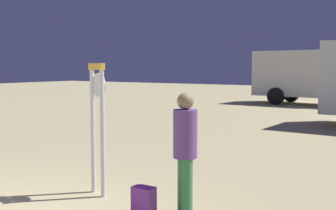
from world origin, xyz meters
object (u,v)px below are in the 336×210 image
(box_truck_far, at_px, (312,75))
(person_near_clock, at_px, (185,148))
(backpack, at_px, (144,203))
(standing_clock, at_px, (98,116))

(box_truck_far, bearing_deg, person_near_clock, -80.89)
(backpack, bearing_deg, box_truck_far, 97.65)
(standing_clock, distance_m, backpack, 1.66)
(standing_clock, xyz_separation_m, backpack, (1.22, -0.45, -1.02))
(standing_clock, relative_size, person_near_clock, 1.24)
(person_near_clock, bearing_deg, backpack, -139.34)
(standing_clock, height_order, person_near_clock, standing_clock)
(backpack, distance_m, box_truck_far, 18.36)
(box_truck_far, bearing_deg, standing_clock, -86.07)
(standing_clock, height_order, backpack, standing_clock)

